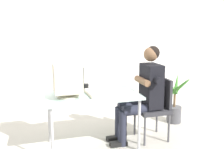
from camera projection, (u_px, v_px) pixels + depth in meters
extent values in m
plane|color=#B2ADA3|center=(93.00, 146.00, 3.50)|extent=(12.00, 12.00, 0.00)
cube|color=silver|center=(91.00, 33.00, 4.61)|extent=(8.00, 0.10, 3.00)
cylinder|color=#B7B7BC|center=(52.00, 136.00, 3.00)|extent=(0.04, 0.04, 0.71)
cylinder|color=#B7B7BC|center=(139.00, 125.00, 3.32)|extent=(0.04, 0.04, 0.71)
cylinder|color=#B7B7BC|center=(49.00, 118.00, 3.55)|extent=(0.04, 0.04, 0.71)
cylinder|color=#B7B7BC|center=(124.00, 111.00, 3.87)|extent=(0.04, 0.04, 0.71)
cube|color=silver|center=(92.00, 95.00, 3.36)|extent=(1.23, 0.71, 0.03)
cylinder|color=beige|center=(68.00, 96.00, 3.24)|extent=(0.27, 0.27, 0.02)
cylinder|color=beige|center=(68.00, 93.00, 3.23)|extent=(0.06, 0.06, 0.05)
cube|color=beige|center=(67.00, 78.00, 3.20)|extent=(0.34, 0.36, 0.36)
cube|color=black|center=(81.00, 77.00, 3.25)|extent=(0.01, 0.31, 0.29)
cube|color=beige|center=(92.00, 93.00, 3.36)|extent=(0.17, 0.47, 0.02)
cube|color=beige|center=(92.00, 92.00, 3.36)|extent=(0.15, 0.42, 0.01)
cylinder|color=#4C4C51|center=(145.00, 131.00, 3.48)|extent=(0.03, 0.03, 0.41)
cylinder|color=#4C4C51|center=(169.00, 128.00, 3.58)|extent=(0.03, 0.03, 0.41)
cylinder|color=#4C4C51|center=(135.00, 122.00, 3.82)|extent=(0.03, 0.03, 0.41)
cylinder|color=#4C4C51|center=(157.00, 119.00, 3.93)|extent=(0.03, 0.03, 0.41)
cube|color=#2D2D33|center=(152.00, 109.00, 3.66)|extent=(0.43, 0.43, 0.06)
cube|color=#2D2D33|center=(164.00, 92.00, 3.67)|extent=(0.04, 0.39, 0.42)
cube|color=black|center=(151.00, 86.00, 3.58)|extent=(0.22, 0.37, 0.61)
sphere|color=brown|center=(151.00, 54.00, 3.49)|extent=(0.20, 0.20, 0.20)
sphere|color=black|center=(153.00, 53.00, 3.50)|extent=(0.19, 0.19, 0.19)
cylinder|color=#262838|center=(138.00, 110.00, 3.49)|extent=(0.45, 0.14, 0.14)
cylinder|color=#262838|center=(134.00, 106.00, 3.66)|extent=(0.45, 0.14, 0.14)
cylinder|color=#262838|center=(123.00, 128.00, 3.48)|extent=(0.11, 0.11, 0.49)
cylinder|color=#262838|center=(119.00, 124.00, 3.65)|extent=(0.11, 0.11, 0.49)
cube|color=black|center=(119.00, 144.00, 3.50)|extent=(0.24, 0.09, 0.06)
cube|color=black|center=(115.00, 138.00, 3.67)|extent=(0.24, 0.09, 0.06)
cylinder|color=black|center=(157.00, 80.00, 3.35)|extent=(0.09, 0.14, 0.09)
cylinder|color=black|center=(144.00, 74.00, 3.75)|extent=(0.09, 0.14, 0.09)
cylinder|color=brown|center=(142.00, 81.00, 3.53)|extent=(0.09, 0.37, 0.09)
cylinder|color=#4C4C51|center=(174.00, 114.00, 4.35)|extent=(0.25, 0.25, 0.27)
cylinder|color=brown|center=(175.00, 99.00, 4.29)|extent=(0.04, 0.04, 0.28)
cone|color=#3A752B|center=(182.00, 85.00, 4.27)|extent=(0.37, 0.14, 0.31)
cone|color=#3A752B|center=(177.00, 83.00, 4.34)|extent=(0.26, 0.28, 0.37)
cone|color=#3A752B|center=(169.00, 85.00, 4.37)|extent=(0.14, 0.39, 0.27)
cone|color=#3A752B|center=(168.00, 85.00, 4.26)|extent=(0.35, 0.20, 0.33)
cone|color=#3A752B|center=(170.00, 89.00, 4.16)|extent=(0.38, 0.26, 0.26)
cone|color=#3A752B|center=(177.00, 89.00, 4.11)|extent=(0.18, 0.38, 0.29)
cone|color=#3A752B|center=(182.00, 85.00, 4.18)|extent=(0.23, 0.30, 0.37)
cylinder|color=black|center=(86.00, 87.00, 3.60)|extent=(0.07, 0.07, 0.08)
torus|color=black|center=(85.00, 86.00, 3.63)|extent=(0.06, 0.01, 0.06)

